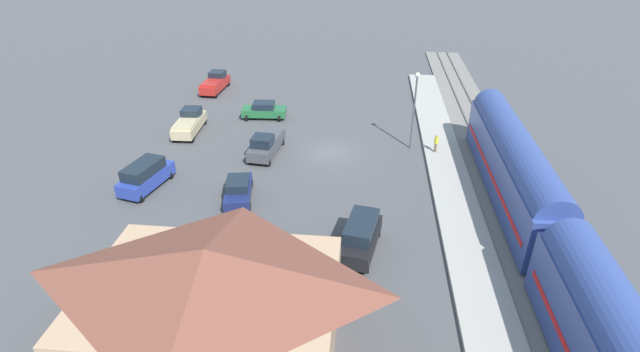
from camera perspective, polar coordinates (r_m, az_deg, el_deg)
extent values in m
plane|color=#4C4C4F|center=(43.14, 1.27, 2.82)|extent=(200.00, 200.00, 0.00)
cube|color=slate|center=(44.41, 19.59, 1.95)|extent=(4.80, 70.00, 0.18)
cube|color=#59544C|center=(44.53, 20.52, 2.07)|extent=(0.10, 70.00, 0.12)
cube|color=#59544C|center=(44.17, 18.72, 2.18)|extent=(0.10, 70.00, 0.12)
cube|color=#A8A399|center=(43.56, 14.51, 2.32)|extent=(3.20, 46.00, 0.30)
cube|color=#33478C|center=(38.50, 21.80, 0.67)|extent=(2.90, 19.48, 3.70)
cube|color=red|center=(38.24, 19.63, 0.39)|extent=(0.04, 17.92, 0.36)
cylinder|color=#33478C|center=(37.75, 22.29, 3.00)|extent=(2.75, 18.70, 2.76)
cube|color=tan|center=(24.95, -12.59, -15.77)|extent=(11.93, 8.67, 3.81)
pyramid|color=brown|center=(22.98, -13.39, -10.55)|extent=(12.73, 9.47, 2.09)
cube|color=#4C3323|center=(28.56, -9.84, -10.88)|extent=(1.10, 0.08, 2.10)
cylinder|color=brown|center=(43.59, 13.61, 3.31)|extent=(0.22, 0.22, 0.85)
cylinder|color=yellow|center=(43.28, 13.72, 4.18)|extent=(0.36, 0.36, 0.62)
sphere|color=tan|center=(43.10, 13.79, 4.69)|extent=(0.24, 0.24, 0.24)
cube|color=#47494F|center=(42.81, -6.38, 3.67)|extent=(2.53, 5.58, 0.92)
cube|color=#19232D|center=(41.56, -6.87, 4.16)|extent=(1.90, 1.90, 0.84)
cylinder|color=black|center=(40.95, -6.10, 1.70)|extent=(0.22, 0.76, 0.76)
cylinder|color=black|center=(41.48, -8.37, 1.92)|extent=(0.22, 0.76, 0.76)
cylinder|color=black|center=(44.62, -4.46, 4.22)|extent=(0.22, 0.76, 0.76)
cylinder|color=black|center=(45.10, -6.57, 4.40)|extent=(0.22, 0.76, 0.76)
cube|color=#47494F|center=(43.39, -6.04, 4.87)|extent=(2.17, 3.15, 0.20)
cube|color=navy|center=(36.34, -9.69, -1.82)|extent=(2.59, 4.75, 0.76)
cube|color=#19232D|center=(35.99, -9.78, -0.87)|extent=(1.97, 2.41, 0.64)
cylinder|color=black|center=(38.08, -10.66, -1.03)|extent=(0.22, 0.68, 0.68)
cylinder|color=black|center=(37.92, -8.26, -0.94)|extent=(0.22, 0.68, 0.68)
cylinder|color=black|center=(35.20, -11.14, -3.83)|extent=(0.22, 0.68, 0.68)
cylinder|color=black|center=(35.03, -8.54, -3.75)|extent=(0.22, 0.68, 0.68)
cube|color=#283D9E|center=(39.65, -19.99, -0.28)|extent=(3.04, 5.22, 1.00)
cube|color=#19232D|center=(39.12, -20.35, 0.81)|extent=(2.47, 3.74, 0.88)
cylinder|color=black|center=(41.65, -19.26, 0.54)|extent=(0.22, 0.68, 0.68)
cylinder|color=black|center=(40.67, -17.33, 0.16)|extent=(0.22, 0.68, 0.68)
cylinder|color=black|center=(39.19, -22.50, -2.01)|extent=(0.22, 0.68, 0.68)
cylinder|color=black|center=(38.15, -20.52, -2.48)|extent=(0.22, 0.68, 0.68)
cube|color=#C6B284|center=(48.42, -15.31, 5.92)|extent=(2.14, 5.46, 0.92)
cube|color=#19232D|center=(48.98, -15.09, 7.34)|extent=(1.78, 1.78, 0.84)
cylinder|color=black|center=(50.73, -15.45, 6.42)|extent=(0.22, 0.76, 0.76)
cylinder|color=black|center=(50.20, -13.58, 6.42)|extent=(0.22, 0.76, 0.76)
cylinder|color=black|center=(47.04, -17.01, 4.35)|extent=(0.22, 0.76, 0.76)
cylinder|color=black|center=(46.47, -15.01, 4.33)|extent=(0.22, 0.76, 0.76)
cube|color=#C6B284|center=(47.39, -15.74, 6.08)|extent=(1.96, 3.03, 0.20)
cube|color=black|center=(30.77, 4.82, -7.61)|extent=(2.83, 5.18, 1.00)
cube|color=#19232D|center=(30.34, 4.96, -6.03)|extent=(2.33, 3.69, 0.88)
cylinder|color=black|center=(29.50, 5.65, -10.79)|extent=(0.22, 0.68, 0.68)
cylinder|color=black|center=(29.76, 2.35, -10.23)|extent=(0.22, 0.68, 0.68)
cylinder|color=black|center=(32.47, 6.99, -6.60)|extent=(0.22, 0.68, 0.68)
cylinder|color=black|center=(32.70, 4.01, -6.13)|extent=(0.22, 0.68, 0.68)
cube|color=red|center=(59.34, -12.40, 10.61)|extent=(2.33, 5.52, 0.92)
cube|color=#19232D|center=(59.97, -12.14, 11.73)|extent=(1.84, 1.84, 0.84)
cylinder|color=black|center=(61.68, -12.40, 10.88)|extent=(0.22, 0.76, 0.76)
cylinder|color=black|center=(61.07, -10.87, 10.85)|extent=(0.22, 0.76, 0.76)
cylinder|color=black|center=(57.94, -13.90, 9.49)|extent=(0.22, 0.76, 0.76)
cylinder|color=black|center=(57.29, -12.30, 9.46)|extent=(0.22, 0.76, 0.76)
cube|color=red|center=(58.33, -12.79, 10.83)|extent=(2.07, 3.09, 0.20)
cube|color=#236638|center=(50.54, -6.67, 7.64)|extent=(4.59, 2.07, 0.76)
cube|color=#19232D|center=(50.29, -6.72, 8.38)|extent=(2.24, 1.73, 0.64)
cylinder|color=black|center=(51.17, -4.62, 7.57)|extent=(0.22, 0.68, 0.68)
cylinder|color=black|center=(49.70, -4.84, 6.88)|extent=(0.22, 0.68, 0.68)
cylinder|color=black|center=(51.71, -8.39, 7.58)|extent=(0.22, 0.68, 0.68)
cylinder|color=black|center=(50.26, -8.71, 6.90)|extent=(0.22, 0.68, 0.68)
cylinder|color=#515156|center=(43.39, 11.10, 7.28)|extent=(0.16, 0.16, 6.70)
sphere|color=#EAE5C6|center=(42.22, 11.56, 11.71)|extent=(0.44, 0.44, 0.44)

